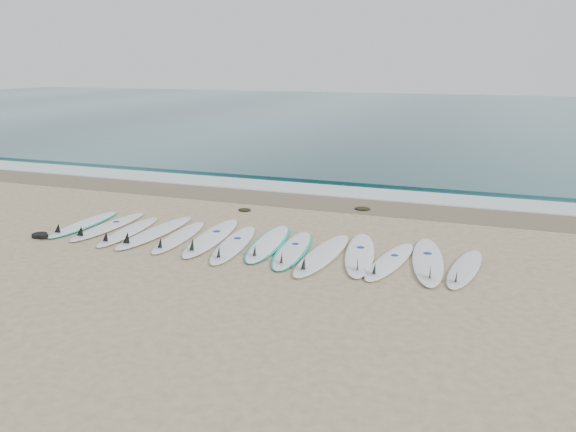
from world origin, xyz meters
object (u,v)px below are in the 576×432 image
(surfboard_13, at_px, (464,269))
(leash_coil, at_px, (40,235))
(surfboard_7, at_px, (268,243))
(surfboard_0, at_px, (83,224))

(surfboard_13, relative_size, leash_coil, 5.09)
(surfboard_7, height_order, surfboard_13, surfboard_7)
(surfboard_0, xyz_separation_m, surfboard_13, (8.61, -0.06, 0.01))
(surfboard_0, height_order, surfboard_13, surfboard_0)
(surfboard_0, height_order, surfboard_7, surfboard_7)
(surfboard_0, bearing_deg, surfboard_13, -1.33)
(leash_coil, bearing_deg, surfboard_7, 13.57)
(surfboard_13, bearing_deg, surfboard_0, -172.81)
(surfboard_7, distance_m, surfboard_13, 3.98)
(surfboard_7, height_order, leash_coil, surfboard_7)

